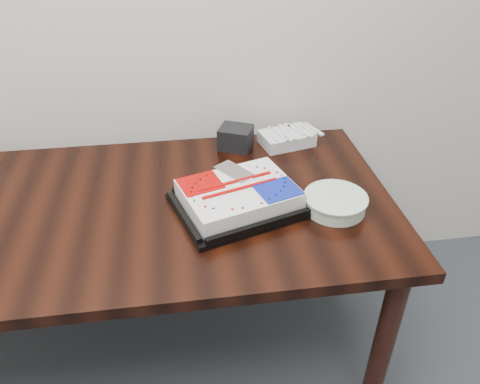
{
  "coord_description": "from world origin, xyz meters",
  "views": [
    {
      "loc": [
        0.2,
        0.7,
        1.67
      ],
      "look_at": [
        0.37,
        1.91,
        0.83
      ],
      "focal_mm": 35.0,
      "sensor_mm": 36.0,
      "label": 1
    }
  ],
  "objects": [
    {
      "name": "table",
      "position": [
        0.0,
        2.0,
        0.66
      ],
      "size": [
        1.8,
        0.9,
        0.75
      ],
      "color": "black",
      "rests_on": "ground"
    },
    {
      "name": "cake_tray",
      "position": [
        0.37,
        1.94,
        0.79
      ],
      "size": [
        0.48,
        0.42,
        0.08
      ],
      "color": "black",
      "rests_on": "table"
    },
    {
      "name": "plate_stack",
      "position": [
        0.68,
        1.89,
        0.78
      ],
      "size": [
        0.21,
        0.21,
        0.05
      ],
      "color": "white",
      "rests_on": "table"
    },
    {
      "name": "fork_bag",
      "position": [
        0.63,
        2.35,
        0.78
      ],
      "size": [
        0.23,
        0.18,
        0.06
      ],
      "color": "silver",
      "rests_on": "table"
    },
    {
      "name": "napkin_box",
      "position": [
        0.42,
        2.35,
        0.79
      ],
      "size": [
        0.16,
        0.15,
        0.09
      ],
      "primitive_type": "cube",
      "rotation": [
        0.0,
        0.0,
        -0.42
      ],
      "color": "black",
      "rests_on": "table"
    }
  ]
}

